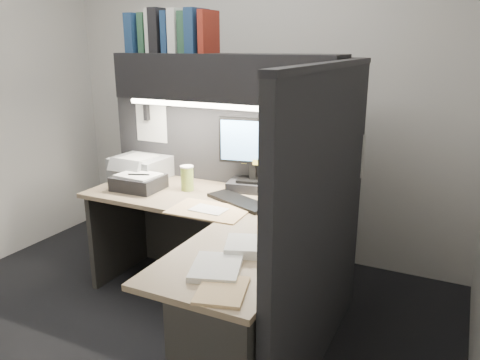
{
  "coord_description": "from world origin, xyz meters",
  "views": [
    {
      "loc": [
        1.59,
        -2.0,
        1.71
      ],
      "look_at": [
        0.35,
        0.51,
        0.89
      ],
      "focal_mm": 35.0,
      "sensor_mm": 36.0,
      "label": 1
    }
  ],
  "objects_px": {
    "coffee_cup": "(187,179)",
    "overhead_shelf": "(225,77)",
    "telephone": "(291,198)",
    "desk": "(211,284)",
    "printer": "(141,167)",
    "notebook_stack": "(139,182)",
    "keyboard": "(239,201)",
    "monitor": "(253,163)"
  },
  "relations": [
    {
      "from": "desk",
      "to": "telephone",
      "type": "relative_size",
      "value": 7.51
    },
    {
      "from": "telephone",
      "to": "coffee_cup",
      "type": "distance_m",
      "value": 0.76
    },
    {
      "from": "desk",
      "to": "printer",
      "type": "relative_size",
      "value": 4.32
    },
    {
      "from": "overhead_shelf",
      "to": "telephone",
      "type": "xyz_separation_m",
      "value": [
        0.51,
        -0.1,
        -0.73
      ]
    },
    {
      "from": "overhead_shelf",
      "to": "keyboard",
      "type": "bearing_deg",
      "value": -46.3
    },
    {
      "from": "telephone",
      "to": "notebook_stack",
      "type": "height_order",
      "value": "notebook_stack"
    },
    {
      "from": "monitor",
      "to": "printer",
      "type": "distance_m",
      "value": 0.92
    },
    {
      "from": "overhead_shelf",
      "to": "monitor",
      "type": "xyz_separation_m",
      "value": [
        0.17,
        0.06,
        -0.57
      ]
    },
    {
      "from": "coffee_cup",
      "to": "notebook_stack",
      "type": "xyz_separation_m",
      "value": [
        -0.32,
        -0.13,
        -0.03
      ]
    },
    {
      "from": "desk",
      "to": "printer",
      "type": "height_order",
      "value": "printer"
    },
    {
      "from": "coffee_cup",
      "to": "notebook_stack",
      "type": "relative_size",
      "value": 0.51
    },
    {
      "from": "desk",
      "to": "notebook_stack",
      "type": "bearing_deg",
      "value": 149.93
    },
    {
      "from": "keyboard",
      "to": "telephone",
      "type": "height_order",
      "value": "telephone"
    },
    {
      "from": "monitor",
      "to": "notebook_stack",
      "type": "relative_size",
      "value": 1.58
    },
    {
      "from": "coffee_cup",
      "to": "printer",
      "type": "height_order",
      "value": "coffee_cup"
    },
    {
      "from": "coffee_cup",
      "to": "monitor",
      "type": "bearing_deg",
      "value": 24.48
    },
    {
      "from": "printer",
      "to": "desk",
      "type": "bearing_deg",
      "value": -34.32
    },
    {
      "from": "monitor",
      "to": "coffee_cup",
      "type": "xyz_separation_m",
      "value": [
        -0.41,
        -0.19,
        -0.12
      ]
    },
    {
      "from": "desk",
      "to": "overhead_shelf",
      "type": "xyz_separation_m",
      "value": [
        -0.3,
        0.75,
        1.06
      ]
    },
    {
      "from": "telephone",
      "to": "printer",
      "type": "xyz_separation_m",
      "value": [
        -1.25,
        0.11,
        0.03
      ]
    },
    {
      "from": "overhead_shelf",
      "to": "keyboard",
      "type": "relative_size",
      "value": 3.29
    },
    {
      "from": "desk",
      "to": "notebook_stack",
      "type": "height_order",
      "value": "notebook_stack"
    },
    {
      "from": "monitor",
      "to": "notebook_stack",
      "type": "height_order",
      "value": "monitor"
    },
    {
      "from": "coffee_cup",
      "to": "printer",
      "type": "relative_size",
      "value": 0.42
    },
    {
      "from": "keyboard",
      "to": "printer",
      "type": "bearing_deg",
      "value": -169.81
    },
    {
      "from": "keyboard",
      "to": "telephone",
      "type": "bearing_deg",
      "value": 41.83
    },
    {
      "from": "monitor",
      "to": "overhead_shelf",
      "type": "bearing_deg",
      "value": -170.89
    },
    {
      "from": "coffee_cup",
      "to": "notebook_stack",
      "type": "distance_m",
      "value": 0.35
    },
    {
      "from": "keyboard",
      "to": "printer",
      "type": "distance_m",
      "value": 0.96
    },
    {
      "from": "telephone",
      "to": "printer",
      "type": "height_order",
      "value": "printer"
    },
    {
      "from": "notebook_stack",
      "to": "coffee_cup",
      "type": "bearing_deg",
      "value": 21.98
    },
    {
      "from": "keyboard",
      "to": "monitor",
      "type": "bearing_deg",
      "value": 119.06
    },
    {
      "from": "monitor",
      "to": "telephone",
      "type": "bearing_deg",
      "value": -36.75
    },
    {
      "from": "desk",
      "to": "printer",
      "type": "xyz_separation_m",
      "value": [
        -1.03,
        0.75,
        0.37
      ]
    },
    {
      "from": "printer",
      "to": "monitor",
      "type": "bearing_deg",
      "value": 5.58
    },
    {
      "from": "monitor",
      "to": "printer",
      "type": "height_order",
      "value": "monitor"
    },
    {
      "from": "coffee_cup",
      "to": "overhead_shelf",
      "type": "bearing_deg",
      "value": 27.62
    },
    {
      "from": "desk",
      "to": "keyboard",
      "type": "relative_size",
      "value": 3.61
    },
    {
      "from": "notebook_stack",
      "to": "overhead_shelf",
      "type": "bearing_deg",
      "value": 24.47
    },
    {
      "from": "overhead_shelf",
      "to": "coffee_cup",
      "type": "distance_m",
      "value": 0.74
    },
    {
      "from": "overhead_shelf",
      "to": "notebook_stack",
      "type": "height_order",
      "value": "overhead_shelf"
    },
    {
      "from": "monitor",
      "to": "keyboard",
      "type": "distance_m",
      "value": 0.33
    }
  ]
}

